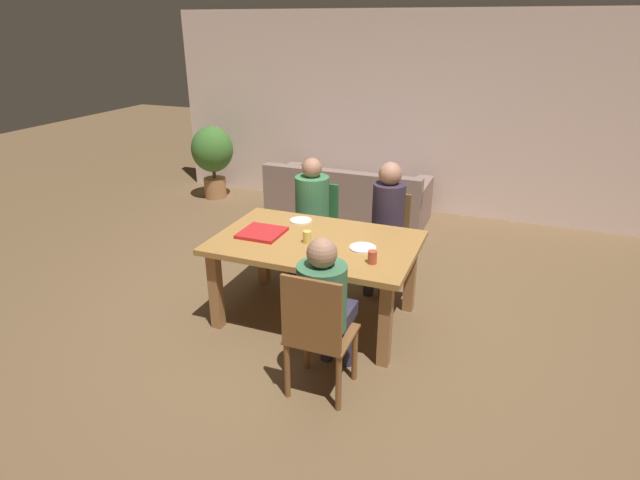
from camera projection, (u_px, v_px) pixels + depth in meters
The scene contains 16 objects.
ground_plane at pixel (316, 317), 4.63m from camera, with size 20.00×20.00×0.00m, color brown.
back_wall at pixel (405, 114), 6.91m from camera, with size 6.76×0.12×2.61m, color #F4D7CC.
dining_table at pixel (316, 251), 4.38m from camera, with size 1.69×1.10×0.76m.
chair_0 at pixel (316, 222), 5.46m from camera, with size 0.44×0.45×0.89m.
person_0 at pixel (310, 207), 5.25m from camera, with size 0.35×0.54×1.21m.
chair_1 at pixel (317, 332), 3.47m from camera, with size 0.44×0.41×0.97m.
person_1 at pixel (325, 300), 3.54m from camera, with size 0.34×0.55×1.17m.
chair_2 at pixel (389, 234), 5.16m from camera, with size 0.38×0.39×0.89m.
person_2 at pixel (387, 216), 4.95m from camera, with size 0.31×0.54×1.24m.
pizza_box_0 at pixel (262, 233), 4.45m from camera, with size 0.35×0.35×0.03m.
plate_0 at pixel (363, 248), 4.18m from camera, with size 0.22×0.22×0.01m.
plate_1 at pixel (301, 220), 4.75m from camera, with size 0.20×0.20×0.01m.
drinking_glass_0 at pixel (372, 257), 3.90m from camera, with size 0.07×0.07×0.10m, color #B84932.
drinking_glass_1 at pixel (307, 237), 4.26m from camera, with size 0.07×0.07×0.10m, color #E4C35A.
couch at pixel (347, 201), 6.82m from camera, with size 2.06×0.91×0.75m.
potted_plant at pixel (213, 154), 7.55m from camera, with size 0.60×0.60×1.07m.
Camera 1 is at (1.48, -3.71, 2.45)m, focal length 28.97 mm.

